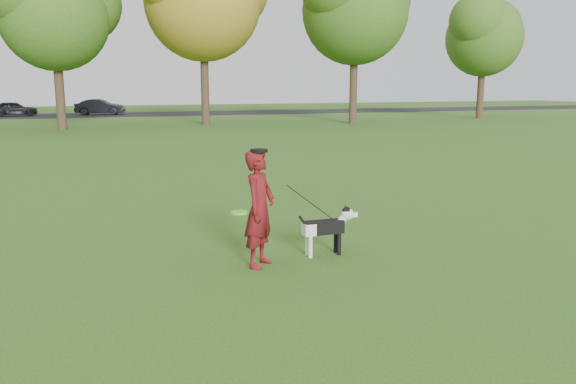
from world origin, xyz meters
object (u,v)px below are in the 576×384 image
object	(u,v)px
car_left	(14,109)
car_mid	(100,107)
man	(260,209)
dog	(328,226)

from	to	relation	value
car_left	car_mid	world-z (taller)	car_mid
man	car_left	bearing A→B (deg)	49.96
man	car_mid	world-z (taller)	man
car_left	car_mid	size ratio (longest dim) A/B	0.89
man	car_mid	distance (m)	40.10
car_left	car_mid	bearing A→B (deg)	-96.11
man	dog	distance (m)	1.15
car_mid	dog	bearing A→B (deg)	-164.49
man	dog	xyz separation A→B (m)	(1.08, 0.16, -0.36)
dog	car_left	xyz separation A→B (m)	(-8.90, 39.90, 0.15)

